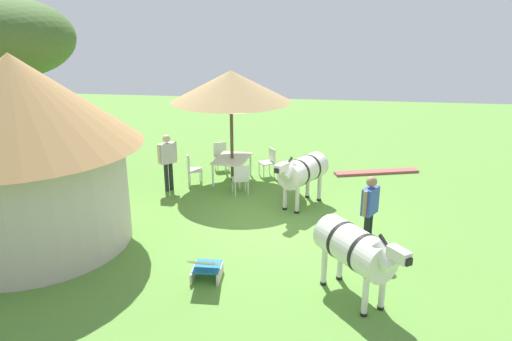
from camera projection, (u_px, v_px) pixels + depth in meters
The scene contains 15 objects.
ground_plane at pixel (272, 222), 12.00m from camera, with size 36.00×36.00×0.00m, color #5B8E39.
thatched_hut at pixel (22, 144), 10.20m from camera, with size 5.16×5.16×4.25m.
shade_umbrella at pixel (231, 86), 13.99m from camera, with size 3.59×3.59×3.41m.
patio_dining_table at pixel (232, 160), 14.72m from camera, with size 1.52×1.09×0.74m.
patio_chair_west_end at pixel (192, 168), 14.46m from camera, with size 0.57×0.56×0.90m.
patio_chair_near_hut at pixel (241, 178), 13.61m from camera, with size 0.56×0.57×0.90m.
patio_chair_east_end at pixel (269, 160), 15.21m from camera, with size 0.59×0.58×0.90m.
patio_chair_near_lawn at pixel (221, 154), 15.87m from camera, with size 0.58×0.59×0.90m.
guest_beside_umbrella at pixel (168, 157), 13.80m from camera, with size 0.47×0.47×1.69m.
standing_watcher at pixel (370, 206), 10.30m from camera, with size 0.54×0.41×1.70m.
striped_lounge_chair at pixel (206, 268), 9.32m from camera, with size 0.83×0.58×0.62m.
zebra_nearest_camera at pixel (302, 171), 12.70m from camera, with size 1.93×1.36×1.52m.
zebra_by_umbrella at pixel (356, 249), 8.49m from camera, with size 1.87×1.58×1.53m.
acacia_tree_left_background at pixel (6, 38), 13.55m from camera, with size 3.81×3.81×5.46m.
brick_patio_kerb at pixel (376, 172), 15.60m from camera, with size 2.80×0.36×0.08m, color #9F504B.
Camera 1 is at (-10.92, -1.17, 5.01)m, focal length 33.41 mm.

